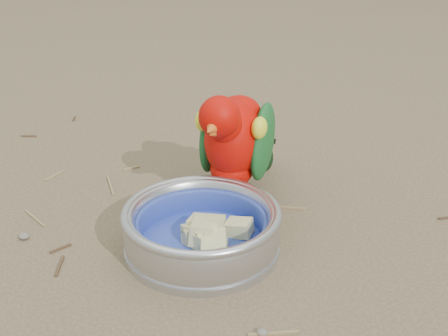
% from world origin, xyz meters
% --- Properties ---
extents(ground, '(60.00, 60.00, 0.00)m').
position_xyz_m(ground, '(0.00, 0.00, 0.00)').
color(ground, brown).
extents(food_bowl, '(0.20, 0.20, 0.02)m').
position_xyz_m(food_bowl, '(0.04, -0.02, 0.01)').
color(food_bowl, '#B2B2BA').
rests_on(food_bowl, ground).
extents(bowl_wall, '(0.20, 0.20, 0.04)m').
position_xyz_m(bowl_wall, '(0.04, -0.02, 0.04)').
color(bowl_wall, '#B2B2BA').
rests_on(bowl_wall, food_bowl).
extents(fruit_wedges, '(0.12, 0.12, 0.03)m').
position_xyz_m(fruit_wedges, '(0.04, -0.02, 0.03)').
color(fruit_wedges, '#CDC988').
rests_on(fruit_wedges, food_bowl).
extents(lory_parrot, '(0.11, 0.22, 0.18)m').
position_xyz_m(lory_parrot, '(0.03, 0.11, 0.09)').
color(lory_parrot, '#BC0802').
rests_on(lory_parrot, ground).
extents(ground_debris, '(0.90, 0.80, 0.01)m').
position_xyz_m(ground_debris, '(-0.04, 0.06, 0.00)').
color(ground_debris, olive).
rests_on(ground_debris, ground).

